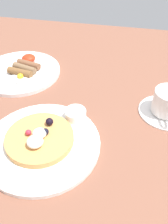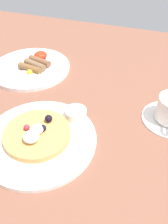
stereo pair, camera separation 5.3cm
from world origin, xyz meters
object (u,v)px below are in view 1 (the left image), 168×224
Objects in this scene: pancake_plate at (42,143)px; syrup_ramekin at (76,114)px; coffee_saucer at (165,111)px; breakfast_plate at (20,72)px.

syrup_ramekin reaches higher than pancake_plate.
coffee_saucer is (22.95, 8.48, -2.11)cm from syrup_ramekin.
pancake_plate is 1.03× the size of breakfast_plate.
coffee_saucer is (28.93, 17.88, -0.20)cm from pancake_plate.
pancake_plate is at bearing -57.69° from breakfast_plate.
breakfast_plate is at bearing 167.72° from coffee_saucer.
breakfast_plate is (-23.71, 18.63, -1.86)cm from syrup_ramekin.
breakfast_plate is at bearing 122.31° from pancake_plate.
pancake_plate is at bearing -148.29° from coffee_saucer.
syrup_ramekin is 0.20× the size of breakfast_plate.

